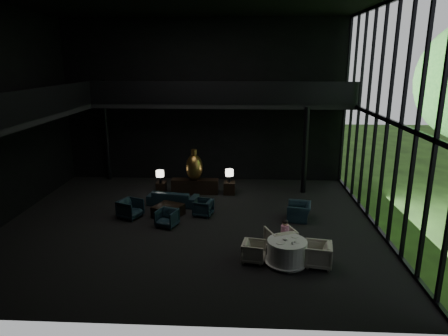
{
  "coord_description": "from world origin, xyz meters",
  "views": [
    {
      "loc": [
        1.99,
        -13.97,
        6.02
      ],
      "look_at": [
        1.26,
        0.5,
        2.08
      ],
      "focal_mm": 32.0,
      "sensor_mm": 36.0,
      "label": 1
    }
  ],
  "objects_px": {
    "side_table_right": "(229,188)",
    "dining_table": "(287,253)",
    "console": "(195,186)",
    "dining_chair_west": "(254,252)",
    "coffee_table": "(168,211)",
    "lounge_armchair_east": "(203,207)",
    "table_lamp_right": "(229,173)",
    "sofa": "(173,195)",
    "lounge_armchair_west": "(130,207)",
    "lounge_armchair_south": "(167,218)",
    "side_table_left": "(161,187)",
    "bronze_urn": "(194,167)",
    "table_lamp_left": "(160,174)",
    "dining_chair_north": "(281,237)",
    "dining_chair_east": "(318,253)",
    "window_armchair": "(299,210)",
    "child": "(285,228)"
  },
  "relations": [
    {
      "from": "lounge_armchair_east",
      "to": "coffee_table",
      "type": "height_order",
      "value": "lounge_armchair_east"
    },
    {
      "from": "console",
      "to": "dining_chair_west",
      "type": "relative_size",
      "value": 3.39
    },
    {
      "from": "side_table_right",
      "to": "coffee_table",
      "type": "bearing_deg",
      "value": -129.28
    },
    {
      "from": "side_table_right",
      "to": "lounge_armchair_south",
      "type": "xyz_separation_m",
      "value": [
        -2.18,
        -3.85,
        0.05
      ]
    },
    {
      "from": "bronze_urn",
      "to": "dining_chair_west",
      "type": "distance_m",
      "value": 6.84
    },
    {
      "from": "window_armchair",
      "to": "dining_chair_west",
      "type": "height_order",
      "value": "window_armchair"
    },
    {
      "from": "coffee_table",
      "to": "dining_chair_east",
      "type": "xyz_separation_m",
      "value": [
        5.24,
        -3.71,
        0.2
      ]
    },
    {
      "from": "side_table_right",
      "to": "dining_table",
      "type": "xyz_separation_m",
      "value": [
        1.99,
        -6.45,
        0.04
      ]
    },
    {
      "from": "bronze_urn",
      "to": "side_table_left",
      "type": "bearing_deg",
      "value": 172.74
    },
    {
      "from": "coffee_table",
      "to": "dining_chair_north",
      "type": "height_order",
      "value": "dining_chair_north"
    },
    {
      "from": "side_table_right",
      "to": "coffee_table",
      "type": "distance_m",
      "value": 3.67
    },
    {
      "from": "lounge_armchair_east",
      "to": "dining_chair_north",
      "type": "bearing_deg",
      "value": 57.68
    },
    {
      "from": "side_table_left",
      "to": "lounge_armchair_east",
      "type": "bearing_deg",
      "value": -51.2
    },
    {
      "from": "console",
      "to": "dining_chair_west",
      "type": "bearing_deg",
      "value": -67.77
    },
    {
      "from": "lounge_armchair_west",
      "to": "lounge_armchair_south",
      "type": "distance_m",
      "value": 1.78
    },
    {
      "from": "child",
      "to": "table_lamp_left",
      "type": "bearing_deg",
      "value": -46.26
    },
    {
      "from": "table_lamp_right",
      "to": "lounge_armchair_west",
      "type": "relative_size",
      "value": 0.72
    },
    {
      "from": "dining_chair_north",
      "to": "sofa",
      "type": "bearing_deg",
      "value": -65.25
    },
    {
      "from": "bronze_urn",
      "to": "window_armchair",
      "type": "distance_m",
      "value": 5.32
    },
    {
      "from": "dining_chair_east",
      "to": "child",
      "type": "bearing_deg",
      "value": -129.24
    },
    {
      "from": "table_lamp_left",
      "to": "child",
      "type": "height_order",
      "value": "table_lamp_left"
    },
    {
      "from": "dining_table",
      "to": "table_lamp_left",
      "type": "bearing_deg",
      "value": 129.14
    },
    {
      "from": "dining_table",
      "to": "bronze_urn",
      "type": "bearing_deg",
      "value": 119.51
    },
    {
      "from": "dining_chair_west",
      "to": "lounge_armchair_west",
      "type": "bearing_deg",
      "value": 65.71
    },
    {
      "from": "bronze_urn",
      "to": "side_table_right",
      "type": "relative_size",
      "value": 2.51
    },
    {
      "from": "table_lamp_left",
      "to": "lounge_armchair_west",
      "type": "height_order",
      "value": "table_lamp_left"
    },
    {
      "from": "dining_table",
      "to": "lounge_armchair_south",
      "type": "bearing_deg",
      "value": 148.08
    },
    {
      "from": "bronze_urn",
      "to": "side_table_left",
      "type": "xyz_separation_m",
      "value": [
        -1.6,
        0.2,
        -1.05
      ]
    },
    {
      "from": "console",
      "to": "lounge_armchair_west",
      "type": "relative_size",
      "value": 2.52
    },
    {
      "from": "sofa",
      "to": "window_armchair",
      "type": "bearing_deg",
      "value": 174.04
    },
    {
      "from": "console",
      "to": "dining_chair_east",
      "type": "relative_size",
      "value": 2.59
    },
    {
      "from": "lounge_armchair_east",
      "to": "dining_table",
      "type": "relative_size",
      "value": 0.5
    },
    {
      "from": "bronze_urn",
      "to": "dining_chair_west",
      "type": "bearing_deg",
      "value": -67.47
    },
    {
      "from": "dining_table",
      "to": "dining_chair_north",
      "type": "height_order",
      "value": "dining_chair_north"
    },
    {
      "from": "sofa",
      "to": "lounge_armchair_south",
      "type": "height_order",
      "value": "sofa"
    },
    {
      "from": "lounge_armchair_east",
      "to": "side_table_left",
      "type": "bearing_deg",
      "value": -127.49
    },
    {
      "from": "console",
      "to": "dining_chair_west",
      "type": "distance_m",
      "value": 6.86
    },
    {
      "from": "sofa",
      "to": "bronze_urn",
      "type": "bearing_deg",
      "value": -108.76
    },
    {
      "from": "dining_chair_north",
      "to": "dining_chair_east",
      "type": "distance_m",
      "value": 1.4
    },
    {
      "from": "window_armchair",
      "to": "dining_table",
      "type": "relative_size",
      "value": 0.69
    },
    {
      "from": "lounge_armchair_east",
      "to": "window_armchair",
      "type": "distance_m",
      "value": 3.77
    },
    {
      "from": "sofa",
      "to": "table_lamp_right",
      "type": "bearing_deg",
      "value": -138.69
    },
    {
      "from": "console",
      "to": "table_lamp_right",
      "type": "relative_size",
      "value": 3.48
    },
    {
      "from": "dining_table",
      "to": "dining_chair_east",
      "type": "height_order",
      "value": "dining_chair_east"
    },
    {
      "from": "console",
      "to": "dining_table",
      "type": "height_order",
      "value": "dining_table"
    },
    {
      "from": "child",
      "to": "bronze_urn",
      "type": "bearing_deg",
      "value": -56.27
    },
    {
      "from": "side_table_left",
      "to": "lounge_armchair_south",
      "type": "relative_size",
      "value": 0.74
    },
    {
      "from": "dining_chair_east",
      "to": "bronze_urn",
      "type": "bearing_deg",
      "value": -135.21
    },
    {
      "from": "table_lamp_left",
      "to": "dining_chair_east",
      "type": "distance_m",
      "value": 8.92
    },
    {
      "from": "console",
      "to": "side_table_left",
      "type": "xyz_separation_m",
      "value": [
        -1.6,
        0.11,
        -0.1
      ]
    }
  ]
}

